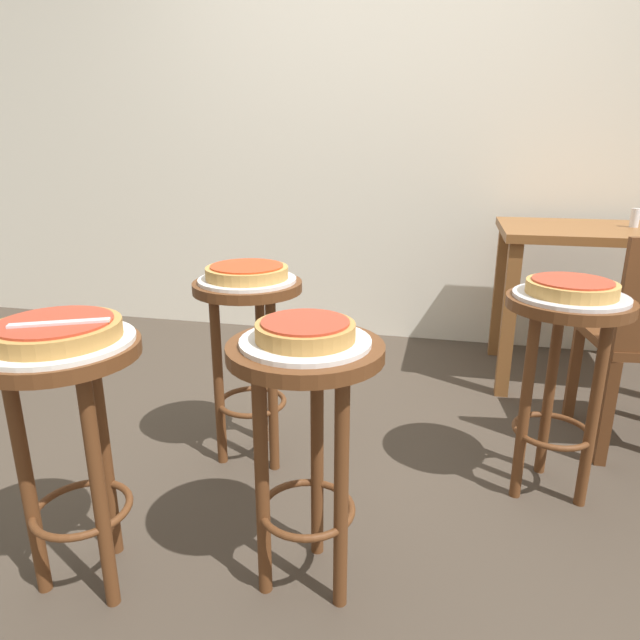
# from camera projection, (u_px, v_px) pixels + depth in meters

# --- Properties ---
(ground_plane) EXTENTS (6.00, 6.00, 0.00)m
(ground_plane) POSITION_uv_depth(u_px,v_px,m) (316.00, 473.00, 2.02)
(ground_plane) COLOR #42382D
(back_wall) EXTENTS (6.00, 0.10, 3.00)m
(back_wall) POSITION_uv_depth(u_px,v_px,m) (384.00, 78.00, 3.11)
(back_wall) COLOR silver
(back_wall) RESTS_ON ground_plane
(stool_foreground) EXTENTS (0.38, 0.38, 0.69)m
(stool_foreground) POSITION_uv_depth(u_px,v_px,m) (68.00, 412.00, 1.37)
(stool_foreground) COLOR #5B3319
(stool_foreground) RESTS_ON ground_plane
(serving_plate_foreground) EXTENTS (0.36, 0.36, 0.01)m
(serving_plate_foreground) POSITION_uv_depth(u_px,v_px,m) (57.00, 342.00, 1.32)
(serving_plate_foreground) COLOR white
(serving_plate_foreground) RESTS_ON stool_foreground
(pizza_foreground) EXTENTS (0.30, 0.30, 0.05)m
(pizza_foreground) POSITION_uv_depth(u_px,v_px,m) (56.00, 330.00, 1.31)
(pizza_foreground) COLOR #B78442
(pizza_foreground) RESTS_ON serving_plate_foreground
(stool_middle) EXTENTS (0.38, 0.38, 0.69)m
(stool_middle) POSITION_uv_depth(u_px,v_px,m) (306.00, 412.00, 1.37)
(stool_middle) COLOR #5B3319
(stool_middle) RESTS_ON ground_plane
(serving_plate_middle) EXTENTS (0.32, 0.32, 0.01)m
(serving_plate_middle) POSITION_uv_depth(u_px,v_px,m) (305.00, 342.00, 1.32)
(serving_plate_middle) COLOR silver
(serving_plate_middle) RESTS_ON stool_middle
(pizza_middle) EXTENTS (0.24, 0.24, 0.05)m
(pizza_middle) POSITION_uv_depth(u_px,v_px,m) (305.00, 330.00, 1.31)
(pizza_middle) COLOR #B78442
(pizza_middle) RESTS_ON serving_plate_middle
(stool_leftside) EXTENTS (0.38, 0.38, 0.69)m
(stool_leftside) POSITION_uv_depth(u_px,v_px,m) (249.00, 331.00, 1.98)
(stool_leftside) COLOR #5B3319
(stool_leftside) RESTS_ON ground_plane
(serving_plate_leftside) EXTENTS (0.34, 0.34, 0.01)m
(serving_plate_leftside) POSITION_uv_depth(u_px,v_px,m) (247.00, 280.00, 1.93)
(serving_plate_leftside) COLOR silver
(serving_plate_leftside) RESTS_ON stool_leftside
(pizza_leftside) EXTENTS (0.29, 0.29, 0.05)m
(pizza_leftside) POSITION_uv_depth(u_px,v_px,m) (247.00, 272.00, 1.92)
(pizza_leftside) COLOR tan
(pizza_leftside) RESTS_ON serving_plate_leftside
(stool_rear) EXTENTS (0.38, 0.38, 0.69)m
(stool_rear) POSITION_uv_depth(u_px,v_px,m) (563.00, 352.00, 1.77)
(stool_rear) COLOR #5B3319
(stool_rear) RESTS_ON ground_plane
(serving_plate_rear) EXTENTS (0.34, 0.34, 0.01)m
(serving_plate_rear) POSITION_uv_depth(u_px,v_px,m) (570.00, 296.00, 1.72)
(serving_plate_rear) COLOR silver
(serving_plate_rear) RESTS_ON stool_rear
(pizza_rear) EXTENTS (0.27, 0.27, 0.05)m
(pizza_rear) POSITION_uv_depth(u_px,v_px,m) (572.00, 287.00, 1.71)
(pizza_rear) COLOR tan
(pizza_rear) RESTS_ON serving_plate_rear
(dining_table) EXTENTS (1.01, 0.66, 0.77)m
(dining_table) POSITION_uv_depth(u_px,v_px,m) (609.00, 255.00, 2.63)
(dining_table) COLOR brown
(dining_table) RESTS_ON ground_plane
(condiment_shaker) EXTENTS (0.04, 0.04, 0.09)m
(condiment_shaker) POSITION_uv_depth(u_px,v_px,m) (635.00, 218.00, 2.60)
(condiment_shaker) COLOR white
(condiment_shaker) RESTS_ON dining_table
(pizza_server_knife) EXTENTS (0.21, 0.12, 0.01)m
(pizza_server_knife) POSITION_uv_depth(u_px,v_px,m) (60.00, 323.00, 1.28)
(pizza_server_knife) COLOR silver
(pizza_server_knife) RESTS_ON pizza_foreground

